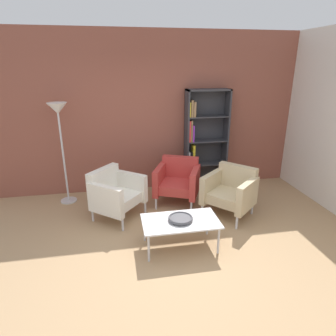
# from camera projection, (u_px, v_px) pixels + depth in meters

# --- Properties ---
(ground_plane) EXTENTS (8.32, 8.32, 0.00)m
(ground_plane) POSITION_uv_depth(u_px,v_px,m) (177.00, 263.00, 3.62)
(ground_plane) COLOR tan
(brick_back_panel) EXTENTS (6.40, 0.12, 2.90)m
(brick_back_panel) POSITION_uv_depth(u_px,v_px,m) (150.00, 114.00, 5.41)
(brick_back_panel) COLOR brown
(brick_back_panel) RESTS_ON ground_plane
(bookshelf_tall) EXTENTS (0.80, 0.30, 1.90)m
(bookshelf_tall) POSITION_uv_depth(u_px,v_px,m) (202.00, 141.00, 5.56)
(bookshelf_tall) COLOR #333338
(bookshelf_tall) RESTS_ON ground_plane
(coffee_table_low) EXTENTS (1.00, 0.56, 0.40)m
(coffee_table_low) POSITION_uv_depth(u_px,v_px,m) (180.00, 223.00, 3.82)
(coffee_table_low) COLOR silver
(coffee_table_low) RESTS_ON ground_plane
(decorative_bowl) EXTENTS (0.32, 0.32, 0.05)m
(decorative_bowl) POSITION_uv_depth(u_px,v_px,m) (181.00, 218.00, 3.80)
(decorative_bowl) COLOR #4C4C51
(decorative_bowl) RESTS_ON coffee_table_low
(armchair_spare_guest) EXTENTS (0.94, 0.95, 0.78)m
(armchair_spare_guest) POSITION_uv_depth(u_px,v_px,m) (115.00, 193.00, 4.59)
(armchair_spare_guest) COLOR white
(armchair_spare_guest) RESTS_ON ground_plane
(armchair_near_window) EXTENTS (0.95, 0.95, 0.78)m
(armchair_near_window) POSITION_uv_depth(u_px,v_px,m) (231.00, 190.00, 4.67)
(armchair_near_window) COLOR #C6B289
(armchair_near_window) RESTS_ON ground_plane
(armchair_by_bookshelf) EXTENTS (0.91, 0.88, 0.78)m
(armchair_by_bookshelf) POSITION_uv_depth(u_px,v_px,m) (178.00, 180.00, 5.08)
(armchair_by_bookshelf) COLOR #B73833
(armchair_by_bookshelf) RESTS_ON ground_plane
(floor_lamp_torchiere) EXTENTS (0.32, 0.32, 1.74)m
(floor_lamp_torchiere) POSITION_uv_depth(u_px,v_px,m) (59.00, 121.00, 4.76)
(floor_lamp_torchiere) COLOR silver
(floor_lamp_torchiere) RESTS_ON ground_plane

